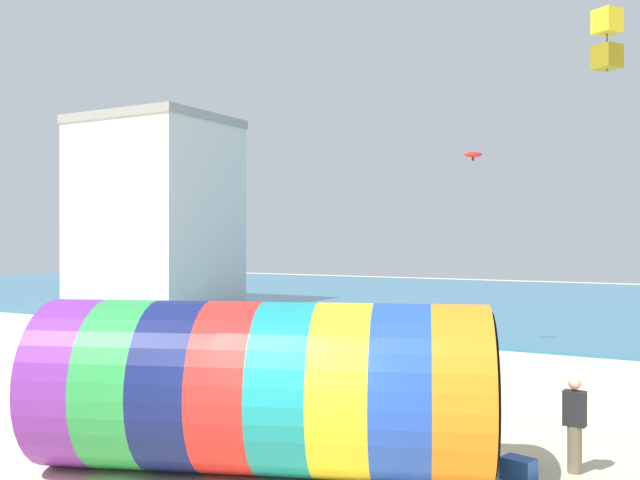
# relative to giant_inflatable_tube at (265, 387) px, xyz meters

# --- Properties ---
(sea) EXTENTS (120.00, 40.00, 0.10)m
(sea) POSITION_rel_giant_inflatable_tube_xyz_m (1.10, 35.03, -1.40)
(sea) COLOR teal
(sea) RESTS_ON ground
(giant_inflatable_tube) EXTENTS (8.11, 5.42, 2.91)m
(giant_inflatable_tube) POSITION_rel_giant_inflatable_tube_xyz_m (0.00, 0.00, 0.00)
(giant_inflatable_tube) COLOR purple
(giant_inflatable_tube) RESTS_ON ground
(kite_handler) EXTENTS (0.38, 0.26, 1.63)m
(kite_handler) POSITION_rel_giant_inflatable_tube_xyz_m (4.65, 2.52, -0.63)
(kite_handler) COLOR #726651
(kite_handler) RESTS_ON ground
(kite_red_parafoil) EXTENTS (0.70, 0.59, 0.35)m
(kite_red_parafoil) POSITION_rel_giant_inflatable_tube_xyz_m (-0.80, 14.54, 5.52)
(kite_red_parafoil) COLOR red
(kite_yellow_box) EXTENTS (0.70, 0.70, 1.44)m
(kite_yellow_box) POSITION_rel_giant_inflatable_tube_xyz_m (4.57, 7.17, 7.07)
(kite_yellow_box) COLOR yellow
(bystander_near_water) EXTENTS (0.36, 0.42, 1.52)m
(bystander_near_water) POSITION_rel_giant_inflatable_tube_xyz_m (-6.65, 6.86, -0.69)
(bystander_near_water) COLOR #726651
(bystander_near_water) RESTS_ON ground
(bystander_mid_beach) EXTENTS (0.42, 0.35, 1.57)m
(bystander_mid_beach) POSITION_rel_giant_inflatable_tube_xyz_m (-2.26, 5.27, -0.66)
(bystander_mid_beach) COLOR #726651
(bystander_mid_beach) RESTS_ON ground
(promenade_building) EXTENTS (8.23, 7.03, 11.02)m
(promenade_building) POSITION_rel_giant_inflatable_tube_xyz_m (-21.85, 21.41, 4.07)
(promenade_building) COLOR silver
(promenade_building) RESTS_ON ground
(cooler_box) EXTENTS (0.60, 0.48, 0.36)m
(cooler_box) POSITION_rel_giant_inflatable_tube_xyz_m (3.90, 1.71, -1.27)
(cooler_box) COLOR #2659B2
(cooler_box) RESTS_ON ground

